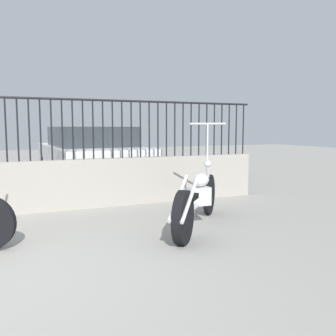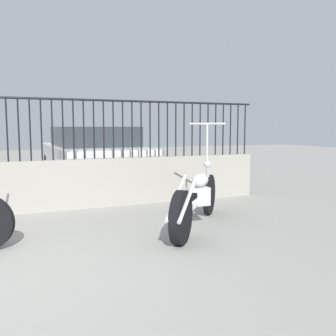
{
  "view_description": "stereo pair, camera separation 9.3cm",
  "coord_description": "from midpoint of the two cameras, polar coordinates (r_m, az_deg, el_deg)",
  "views": [
    {
      "loc": [
        0.18,
        -3.44,
        1.31
      ],
      "look_at": [
        2.45,
        1.68,
        0.7
      ],
      "focal_mm": 40.0,
      "sensor_mm": 36.0,
      "label": 1
    },
    {
      "loc": [
        0.27,
        -3.48,
        1.31
      ],
      "look_at": [
        2.45,
        1.68,
        0.7
      ],
      "focal_mm": 40.0,
      "sensor_mm": 36.0,
      "label": 2
    }
  ],
  "objects": [
    {
      "name": "motorcycle_silver",
      "position": [
        4.84,
        3.8,
        -4.79
      ],
      "size": [
        1.51,
        1.7,
        1.38
      ],
      "rotation": [
        0.0,
        0.0,
        0.85
      ],
      "color": "black",
      "rests_on": "ground_plane"
    },
    {
      "name": "car_white",
      "position": [
        8.67,
        -12.08,
        1.88
      ],
      "size": [
        1.89,
        4.1,
        1.32
      ],
      "rotation": [
        0.0,
        0.0,
        1.6
      ],
      "color": "black",
      "rests_on": "ground_plane"
    }
  ]
}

